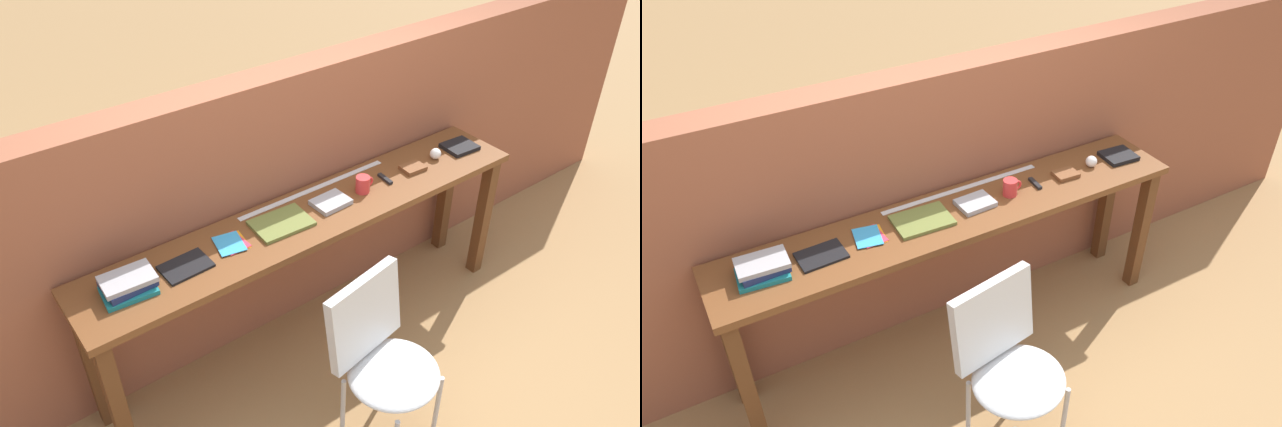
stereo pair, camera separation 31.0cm
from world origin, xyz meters
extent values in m
plane|color=#9E7547|center=(0.00, 0.00, 0.00)|extent=(40.00, 40.00, 0.00)
cube|color=#935138|center=(0.00, 0.64, 0.76)|extent=(6.00, 0.20, 1.51)
cube|color=brown|center=(0.00, 0.30, 0.86)|extent=(2.50, 0.44, 0.04)
cube|color=#5B341A|center=(-1.19, 0.14, 0.42)|extent=(0.07, 0.07, 0.84)
cube|color=#5B341A|center=(1.19, 0.14, 0.42)|extent=(0.07, 0.07, 0.84)
cube|color=#5B341A|center=(-1.19, 0.46, 0.42)|extent=(0.07, 0.07, 0.84)
cube|color=#5B341A|center=(1.19, 0.46, 0.42)|extent=(0.07, 0.07, 0.84)
ellipsoid|color=silver|center=(-0.11, -0.46, 0.45)|extent=(0.50, 0.48, 0.08)
cube|color=silver|center=(-0.14, -0.27, 0.69)|extent=(0.45, 0.17, 0.40)
cylinder|color=#B2B2B7|center=(0.08, -0.59, 0.21)|extent=(0.02, 0.02, 0.41)
cylinder|color=#B2B2B7|center=(-0.30, -0.33, 0.21)|extent=(0.02, 0.02, 0.41)
cylinder|color=#B2B2B7|center=(0.03, -0.28, 0.21)|extent=(0.02, 0.02, 0.41)
cube|color=#19757A|center=(-0.99, 0.30, 0.89)|extent=(0.24, 0.18, 0.02)
cube|color=navy|center=(-0.98, 0.32, 0.92)|extent=(0.22, 0.17, 0.03)
cube|color=#9E9EA3|center=(-0.98, 0.31, 0.94)|extent=(0.23, 0.17, 0.02)
cube|color=black|center=(-0.72, 0.30, 0.89)|extent=(0.23, 0.17, 0.01)
cube|color=orange|center=(-0.46, 0.33, 0.88)|extent=(0.14, 0.16, 0.00)
cube|color=#E5334C|center=(-0.46, 0.33, 0.88)|extent=(0.13, 0.16, 0.00)
cube|color=#3399D8|center=(-0.48, 0.33, 0.89)|extent=(0.15, 0.18, 0.00)
cube|color=olive|center=(-0.19, 0.31, 0.89)|extent=(0.29, 0.22, 0.02)
cube|color=#9E9EA3|center=(0.11, 0.31, 0.89)|extent=(0.19, 0.15, 0.03)
cylinder|color=red|center=(0.32, 0.30, 0.93)|extent=(0.08, 0.08, 0.09)
torus|color=red|center=(0.36, 0.30, 0.93)|extent=(0.06, 0.01, 0.06)
cube|color=black|center=(0.49, 0.31, 0.89)|extent=(0.03, 0.11, 0.02)
cube|color=brown|center=(0.68, 0.30, 0.89)|extent=(0.14, 0.11, 0.02)
sphere|color=silver|center=(0.87, 0.31, 0.91)|extent=(0.06, 0.06, 0.06)
cube|color=black|center=(1.07, 0.30, 0.89)|extent=(0.20, 0.17, 0.02)
cube|color=silver|center=(0.12, 0.47, 0.88)|extent=(0.93, 0.03, 0.00)
camera|label=1|loc=(-1.51, -1.77, 2.72)|focal=35.00mm
camera|label=2|loc=(-1.25, -1.94, 2.72)|focal=35.00mm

